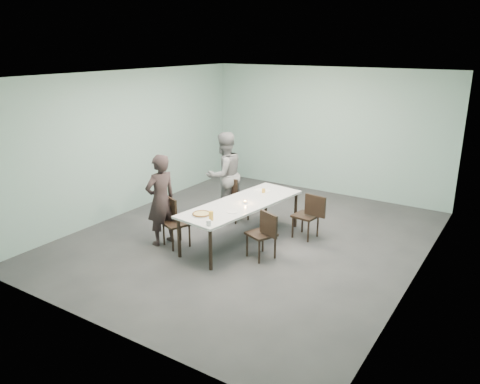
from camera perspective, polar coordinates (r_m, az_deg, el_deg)
The scene contains 16 objects.
ground at distance 8.87m, azimuth 1.11°, elevation -5.63°, with size 7.00×7.00×0.00m, color #333335.
room_shell at distance 8.28m, azimuth 1.20°, elevation 7.34°, with size 6.02×7.02×3.01m.
table at distance 8.51m, azimuth 0.22°, elevation -1.66°, with size 1.24×2.70×0.75m.
chair_near_left at distance 8.51m, azimuth -8.07°, elevation -3.21°, with size 0.65×0.54×0.87m.
chair_far_left at distance 9.65m, azimuth -0.74°, elevation -0.49°, with size 0.65×0.52×0.87m.
chair_near_right at distance 7.87m, azimuth 2.97°, elevation -4.84°, with size 0.65×0.55×0.87m.
chair_far_right at distance 8.78m, azimuth 8.48°, elevation -2.56°, with size 0.63×0.47×0.87m.
diner_near at distance 8.48m, azimuth -9.63°, elevation -0.97°, with size 0.61×0.40×1.67m, color black.
diner_far at distance 9.75m, azimuth -1.92°, elevation 2.11°, with size 0.87×0.68×1.79m, color slate.
pizza at distance 7.91m, azimuth -4.70°, elevation -2.68°, with size 0.34×0.34×0.04m.
side_plate at distance 8.01m, azimuth -1.00°, elevation -2.44°, with size 0.18×0.18×0.01m, color white.
beer_glass at distance 7.66m, azimuth -3.54°, elevation -2.90°, with size 0.08×0.08×0.15m, color gold.
water_tumbler at distance 7.44m, azimuth -3.83°, elevation -3.78°, with size 0.08×0.08×0.09m, color silver.
tealight at distance 8.44m, azimuth 0.64°, elevation -1.27°, with size 0.06×0.06×0.05m.
amber_tumbler at distance 9.04m, azimuth 2.89°, elevation 0.15°, with size 0.07×0.07×0.08m, color gold.
menu at distance 9.18m, azimuth 2.70°, elevation 0.17°, with size 0.30×0.22×0.01m, color silver.
Camera 1 is at (4.25, -6.95, 3.52)m, focal length 35.00 mm.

